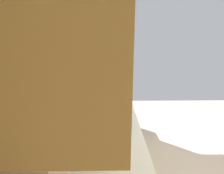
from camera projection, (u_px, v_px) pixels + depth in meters
The scene contains 5 objects.
wall_back at pixel (74, 90), 1.95m from camera, with size 4.38×0.12×2.63m, color beige.
upper_cabinets at pixel (93, 31), 1.44m from camera, with size 2.20×0.35×0.73m.
oven_range at pixel (110, 107), 3.79m from camera, with size 0.60×0.62×1.09m.
microwave at pixel (109, 111), 2.12m from camera, with size 0.46×0.39×0.27m.
bowl at pixel (117, 103), 2.68m from camera, with size 0.20×0.20×0.04m.
Camera 1 is at (-1.88, 1.22, 1.85)m, focal length 30.38 mm.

